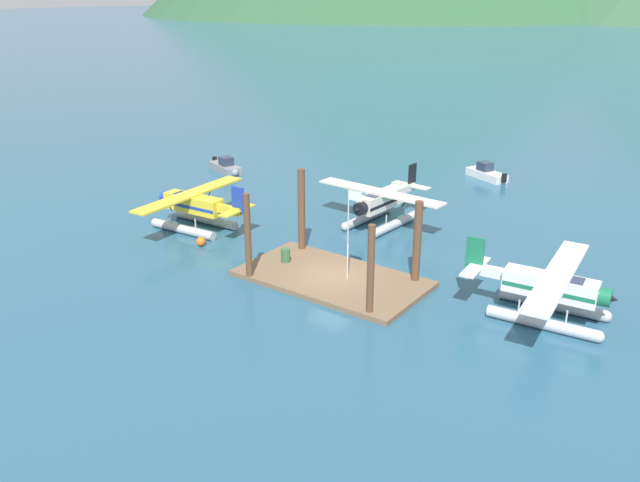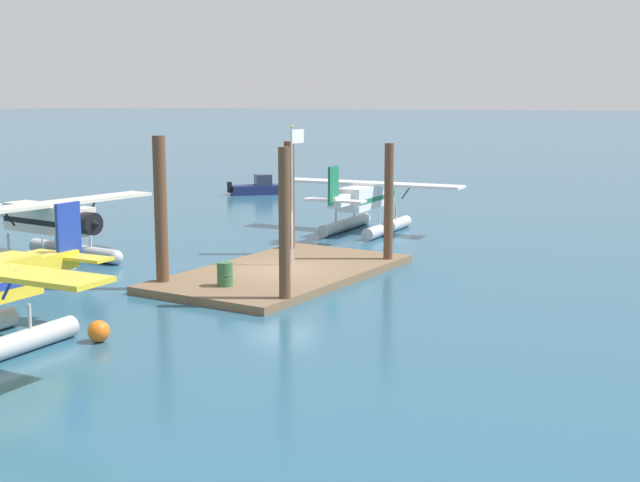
{
  "view_description": "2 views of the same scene",
  "coord_description": "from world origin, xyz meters",
  "px_view_note": "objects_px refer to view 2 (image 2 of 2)",
  "views": [
    {
      "loc": [
        20.32,
        -29.34,
        16.46
      ],
      "look_at": [
        -2.41,
        2.07,
        1.37
      ],
      "focal_mm": 36.26,
      "sensor_mm": 36.0,
      "label": 1
    },
    {
      "loc": [
        -27.58,
        -18.69,
        7.01
      ],
      "look_at": [
        2.22,
        -0.41,
        1.17
      ],
      "focal_mm": 47.28,
      "sensor_mm": 36.0,
      "label": 2
    }
  ],
  "objects_px": {
    "seaplane_white_stbd_fwd": "(367,203)",
    "mooring_buoy": "(99,331)",
    "boat_navy_open_east": "(261,188)",
    "fuel_drum": "(225,274)",
    "seaplane_cream_bow_left": "(50,227)",
    "flagpole": "(294,178)"
  },
  "relations": [
    {
      "from": "fuel_drum",
      "to": "seaplane_cream_bow_left",
      "type": "distance_m",
      "value": 10.39
    },
    {
      "from": "seaplane_white_stbd_fwd",
      "to": "mooring_buoy",
      "type": "bearing_deg",
      "value": -171.6
    },
    {
      "from": "flagpole",
      "to": "seaplane_cream_bow_left",
      "type": "height_order",
      "value": "flagpole"
    },
    {
      "from": "flagpole",
      "to": "fuel_drum",
      "type": "distance_m",
      "value": 5.72
    },
    {
      "from": "seaplane_white_stbd_fwd",
      "to": "boat_navy_open_east",
      "type": "distance_m",
      "value": 19.93
    },
    {
      "from": "mooring_buoy",
      "to": "seaplane_cream_bow_left",
      "type": "relative_size",
      "value": 0.06
    },
    {
      "from": "flagpole",
      "to": "boat_navy_open_east",
      "type": "bearing_deg",
      "value": 38.12
    },
    {
      "from": "mooring_buoy",
      "to": "boat_navy_open_east",
      "type": "xyz_separation_m",
      "value": [
        34.93,
        19.05,
        0.16
      ]
    },
    {
      "from": "flagpole",
      "to": "seaplane_white_stbd_fwd",
      "type": "relative_size",
      "value": 0.55
    },
    {
      "from": "seaplane_white_stbd_fwd",
      "to": "fuel_drum",
      "type": "bearing_deg",
      "value": -170.46
    },
    {
      "from": "fuel_drum",
      "to": "seaplane_white_stbd_fwd",
      "type": "relative_size",
      "value": 0.08
    },
    {
      "from": "mooring_buoy",
      "to": "boat_navy_open_east",
      "type": "distance_m",
      "value": 39.79
    },
    {
      "from": "seaplane_white_stbd_fwd",
      "to": "boat_navy_open_east",
      "type": "bearing_deg",
      "value": 52.07
    },
    {
      "from": "boat_navy_open_east",
      "to": "mooring_buoy",
      "type": "bearing_deg",
      "value": -151.39
    },
    {
      "from": "flagpole",
      "to": "fuel_drum",
      "type": "bearing_deg",
      "value": -178.65
    },
    {
      "from": "fuel_drum",
      "to": "seaplane_cream_bow_left",
      "type": "relative_size",
      "value": 0.08
    },
    {
      "from": "seaplane_white_stbd_fwd",
      "to": "boat_navy_open_east",
      "type": "xyz_separation_m",
      "value": [
        12.23,
        15.7,
        -1.09
      ]
    },
    {
      "from": "flagpole",
      "to": "seaplane_white_stbd_fwd",
      "type": "xyz_separation_m",
      "value": [
        11.01,
        2.54,
        -2.31
      ]
    },
    {
      "from": "fuel_drum",
      "to": "boat_navy_open_east",
      "type": "bearing_deg",
      "value": 33.22
    },
    {
      "from": "seaplane_cream_bow_left",
      "to": "boat_navy_open_east",
      "type": "relative_size",
      "value": 2.56
    },
    {
      "from": "boat_navy_open_east",
      "to": "seaplane_cream_bow_left",
      "type": "bearing_deg",
      "value": -163.51
    },
    {
      "from": "flagpole",
      "to": "seaplane_white_stbd_fwd",
      "type": "bearing_deg",
      "value": 13.0
    }
  ]
}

